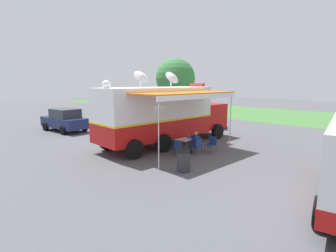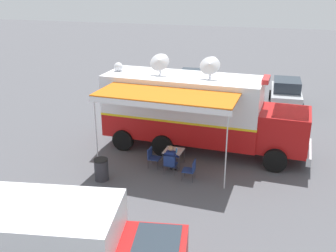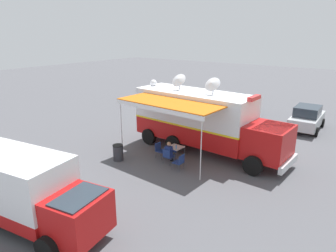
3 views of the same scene
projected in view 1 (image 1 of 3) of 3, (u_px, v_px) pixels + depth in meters
The scene contains 14 objects.
ground_plane at pixel (156, 146), 15.88m from camera, with size 100.00×100.00×0.00m, color #515156.
grass_verge at pixel (285, 115), 30.41m from camera, with size 80.00×14.00×0.01m, color #427538.
lot_stripe at pixel (159, 135), 19.35m from camera, with size 0.12×4.80×0.01m, color silver.
command_truck at pixel (165, 113), 16.04m from camera, with size 5.11×9.59×4.53m.
folding_table at pixel (185, 140), 14.43m from camera, with size 0.84×0.84×0.73m.
water_bottle at pixel (189, 137), 14.41m from camera, with size 0.07×0.07×0.22m.
folding_chair_at_table at pixel (197, 145), 13.96m from camera, with size 0.50×0.50×0.87m.
folding_chair_beside_table at pixel (179, 147), 13.62m from camera, with size 0.50×0.50×0.87m.
folding_chair_spare_by_truck at pixel (211, 143), 14.46m from camera, with size 0.48×0.48×0.87m.
seated_responder at pixel (194, 142), 14.07m from camera, with size 0.67×0.57×1.25m.
trash_bin at pixel (183, 161), 11.34m from camera, with size 0.57×0.57×0.91m.
car_behind_truck at pixel (65, 120), 20.66m from camera, with size 4.34×2.28×1.76m.
car_far_corner at pixel (133, 114), 24.58m from camera, with size 4.26×2.12×1.76m.
tree_far_left at pixel (175, 78), 34.79m from camera, with size 5.17×5.17×6.87m.
Camera 1 is at (11.25, -10.64, 3.81)m, focal length 28.34 mm.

